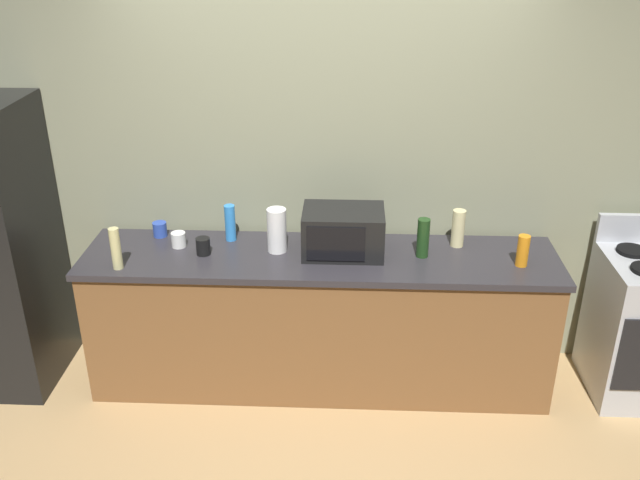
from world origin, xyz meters
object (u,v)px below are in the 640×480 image
(mug_white, at_px, (179,240))
(mug_blue, at_px, (160,229))
(bottle_hand_soap, at_px, (458,228))
(bottle_wine, at_px, (423,238))
(bottle_dish_soap, at_px, (523,251))
(bottle_vinegar, at_px, (116,249))
(mug_black, at_px, (203,246))
(microwave, at_px, (343,232))
(paper_towel_roll, at_px, (277,230))
(bottle_spray_cleaner, at_px, (230,223))

(mug_white, height_order, mug_blue, same)
(bottle_hand_soap, bearing_deg, bottle_wine, -145.78)
(bottle_dish_soap, relative_size, mug_blue, 2.05)
(bottle_vinegar, bearing_deg, mug_black, 23.56)
(microwave, relative_size, bottle_dish_soap, 2.56)
(paper_towel_roll, xyz_separation_m, mug_white, (-0.61, 0.03, -0.09))
(bottle_wine, relative_size, mug_blue, 2.60)
(bottle_wine, bearing_deg, bottle_spray_cleaner, 171.54)
(bottle_spray_cleaner, distance_m, bottle_vinegar, 0.71)
(paper_towel_roll, distance_m, bottle_dish_soap, 1.43)
(bottle_wine, xyz_separation_m, mug_blue, (-1.62, 0.21, -0.07))
(mug_black, bearing_deg, mug_blue, 143.04)
(bottle_wine, xyz_separation_m, mug_white, (-1.47, 0.06, -0.07))
(mug_white, relative_size, mug_blue, 1.00)
(bottle_hand_soap, bearing_deg, bottle_vinegar, -168.96)
(paper_towel_roll, height_order, bottle_spray_cleaner, paper_towel_roll)
(bottle_dish_soap, xyz_separation_m, bottle_spray_cleaner, (-1.73, 0.27, 0.02))
(bottle_dish_soap, xyz_separation_m, mug_blue, (-2.19, 0.30, -0.05))
(bottle_spray_cleaner, bearing_deg, bottle_hand_soap, -0.83)
(bottle_dish_soap, distance_m, bottle_wine, 0.57)
(mug_blue, bearing_deg, paper_towel_roll, -13.00)
(mug_blue, xyz_separation_m, mug_black, (0.32, -0.24, 0.01))
(paper_towel_roll, height_order, mug_blue, paper_towel_roll)
(microwave, bearing_deg, mug_white, 178.13)
(bottle_dish_soap, height_order, mug_black, bottle_dish_soap)
(paper_towel_roll, bearing_deg, bottle_dish_soap, -5.08)
(bottle_dish_soap, bearing_deg, bottle_hand_soap, 143.75)
(bottle_spray_cleaner, xyz_separation_m, bottle_hand_soap, (1.40, -0.02, 0.00))
(paper_towel_roll, relative_size, bottle_vinegar, 1.08)
(bottle_hand_soap, xyz_separation_m, mug_black, (-1.53, -0.19, -0.06))
(microwave, relative_size, bottle_spray_cleaner, 2.09)
(paper_towel_roll, bearing_deg, mug_white, 177.12)
(microwave, relative_size, bottle_hand_soap, 2.07)
(bottle_dish_soap, xyz_separation_m, bottle_hand_soap, (-0.34, 0.25, 0.02))
(microwave, xyz_separation_m, bottle_wine, (0.47, -0.03, -0.02))
(microwave, height_order, bottle_dish_soap, microwave)
(bottle_wine, bearing_deg, bottle_dish_soap, -9.41)
(bottle_spray_cleaner, bearing_deg, paper_towel_roll, -24.77)
(bottle_hand_soap, xyz_separation_m, bottle_vinegar, (-1.98, -0.39, 0.01))
(mug_white, distance_m, mug_blue, 0.21)
(bottle_dish_soap, bearing_deg, mug_black, 178.19)
(bottle_spray_cleaner, xyz_separation_m, bottle_vinegar, (-0.59, -0.41, 0.01))
(bottle_hand_soap, relative_size, bottle_wine, 0.98)
(bottle_spray_cleaner, distance_m, mug_white, 0.33)
(bottle_vinegar, bearing_deg, bottle_wine, 7.56)
(paper_towel_roll, relative_size, mug_blue, 2.95)
(bottle_spray_cleaner, relative_size, mug_white, 2.51)
(bottle_hand_soap, bearing_deg, paper_towel_roll, -173.72)
(bottle_spray_cleaner, xyz_separation_m, bottle_wine, (1.17, -0.17, 0.00))
(paper_towel_roll, xyz_separation_m, bottle_dish_soap, (1.43, -0.13, -0.04))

